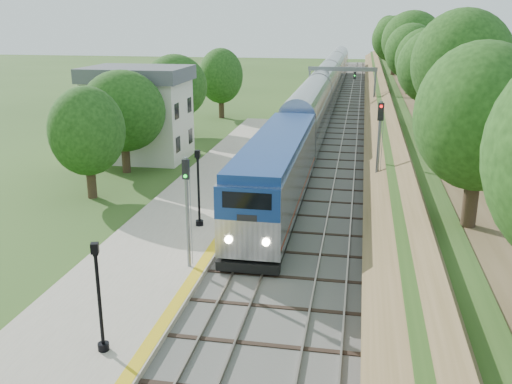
% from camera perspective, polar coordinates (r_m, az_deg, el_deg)
% --- Properties ---
extents(ground, '(320.00, 320.00, 0.00)m').
position_cam_1_polar(ground, '(21.20, -5.22, -17.64)').
color(ground, '#2D4C19').
rests_on(ground, ground).
extents(trackbed, '(9.50, 170.00, 0.28)m').
position_cam_1_polar(trackbed, '(77.70, 8.23, 8.07)').
color(trackbed, '#4C4944').
rests_on(trackbed, ground).
extents(platform, '(6.40, 68.00, 0.38)m').
position_cam_1_polar(platform, '(36.25, -6.42, -2.10)').
color(platform, '#A19682').
rests_on(platform, ground).
extents(yellow_stripe, '(0.55, 68.00, 0.01)m').
position_cam_1_polar(yellow_stripe, '(35.50, -2.02, -2.09)').
color(yellow_stripe, gold).
rests_on(yellow_stripe, platform).
extents(embankment, '(10.64, 170.00, 11.70)m').
position_cam_1_polar(embankment, '(77.57, 14.53, 9.10)').
color(embankment, brown).
rests_on(embankment, ground).
extents(station_building, '(8.60, 6.60, 8.00)m').
position_cam_1_polar(station_building, '(51.04, -11.60, 7.79)').
color(station_building, beige).
rests_on(station_building, ground).
extents(signal_gantry, '(8.40, 0.38, 6.20)m').
position_cam_1_polar(signal_gantry, '(72.11, 8.59, 11.17)').
color(signal_gantry, slate).
rests_on(signal_gantry, ground).
extents(trees_behind_platform, '(7.82, 53.32, 7.21)m').
position_cam_1_polar(trees_behind_platform, '(41.40, -12.74, 6.22)').
color(trees_behind_platform, '#332316').
rests_on(trees_behind_platform, ground).
extents(train, '(3.20, 106.52, 4.71)m').
position_cam_1_polar(train, '(77.48, 6.80, 9.85)').
color(train, black).
rests_on(train, trackbed).
extents(lamppost_mid, '(0.42, 0.42, 4.22)m').
position_cam_1_polar(lamppost_mid, '(21.45, -15.36, -10.73)').
color(lamppost_mid, black).
rests_on(lamppost_mid, platform).
extents(lamppost_far, '(0.44, 0.44, 4.50)m').
position_cam_1_polar(lamppost_far, '(32.92, -5.75, -0.05)').
color(lamppost_far, black).
rests_on(lamppost_far, platform).
extents(signal_platform, '(0.32, 0.25, 5.47)m').
position_cam_1_polar(signal_platform, '(27.10, -6.92, -0.88)').
color(signal_platform, slate).
rests_on(signal_platform, platform).
extents(signal_farside, '(0.38, 0.30, 6.92)m').
position_cam_1_polar(signal_farside, '(37.28, 12.18, 4.79)').
color(signal_farside, slate).
rests_on(signal_farside, ground).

